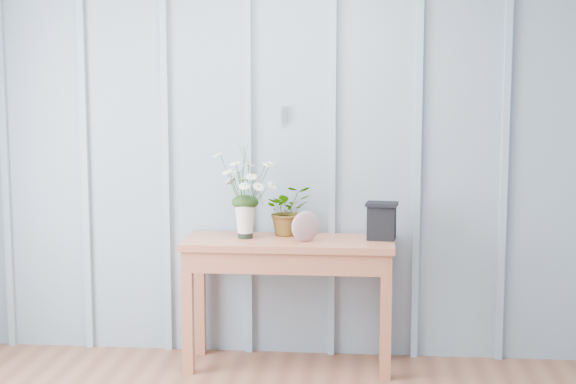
# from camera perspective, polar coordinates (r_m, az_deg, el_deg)

# --- Properties ---
(room_shell) EXTENTS (4.00, 4.50, 2.50)m
(room_shell) POSITION_cam_1_polar(r_m,az_deg,el_deg) (3.90, -1.65, 12.03)
(room_shell) COLOR #8899A8
(room_shell) RESTS_ON ground
(sideboard) EXTENTS (1.20, 0.45, 0.75)m
(sideboard) POSITION_cam_1_polar(r_m,az_deg,el_deg) (5.07, 0.05, -4.35)
(sideboard) COLOR #AB5C3E
(sideboard) RESTS_ON ground
(daisy_vase) EXTENTS (0.38, 0.29, 0.54)m
(daisy_vase) POSITION_cam_1_polar(r_m,az_deg,el_deg) (5.04, -2.81, 0.81)
(daisy_vase) COLOR black
(daisy_vase) RESTS_ON sideboard
(spider_plant) EXTENTS (0.33, 0.31, 0.30)m
(spider_plant) POSITION_cam_1_polar(r_m,az_deg,el_deg) (5.16, -0.02, -1.18)
(spider_plant) COLOR #17340F
(spider_plant) RESTS_ON sideboard
(felt_disc_vessel) EXTENTS (0.17, 0.14, 0.18)m
(felt_disc_vessel) POSITION_cam_1_polar(r_m,az_deg,el_deg) (4.96, 1.13, -2.24)
(felt_disc_vessel) COLOR #7F4D63
(felt_disc_vessel) RESTS_ON sideboard
(carved_box) EXTENTS (0.19, 0.16, 0.21)m
(carved_box) POSITION_cam_1_polar(r_m,az_deg,el_deg) (5.05, 6.07, -1.85)
(carved_box) COLOR black
(carved_box) RESTS_ON sideboard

